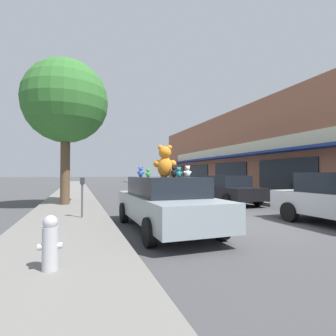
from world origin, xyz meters
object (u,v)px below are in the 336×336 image
object	(u,v)px
teddy_bear_black	(174,171)
teddy_bear_teal	(179,172)
plush_art_car	(165,202)
teddy_bear_yellow	(174,172)
fire_hydrant	(50,243)
street_tree	(66,102)
teddy_bear_giant	(165,162)
teddy_bear_blue	(141,172)
parked_car_far_center	(226,189)
teddy_bear_white	(187,171)
teddy_bear_green	(148,173)
parking_meter	(82,192)
teddy_bear_pink	(162,173)

from	to	relation	value
teddy_bear_black	teddy_bear_teal	size ratio (longest dim) A/B	1.23
plush_art_car	teddy_bear_yellow	xyz separation A→B (m)	(0.43, 0.48, 0.84)
teddy_bear_yellow	teddy_bear_teal	distance (m)	1.04
teddy_bear_yellow	fire_hydrant	distance (m)	4.58
street_tree	teddy_bear_giant	bearing A→B (deg)	-63.88
teddy_bear_blue	parked_car_far_center	distance (m)	7.40
plush_art_car	teddy_bear_white	distance (m)	1.04
teddy_bear_teal	teddy_bear_black	bearing A→B (deg)	-47.54
teddy_bear_white	teddy_bear_blue	bearing A→B (deg)	-30.68
teddy_bear_white	parked_car_far_center	distance (m)	7.17
teddy_bear_blue	teddy_bear_green	world-z (taller)	teddy_bear_blue
teddy_bear_teal	parking_meter	bearing A→B (deg)	-4.52
teddy_bear_green	parked_car_far_center	size ratio (longest dim) A/B	0.05
teddy_bear_black	teddy_bear_teal	bearing A→B (deg)	155.65
teddy_bear_pink	fire_hydrant	size ratio (longest dim) A/B	0.33
parking_meter	teddy_bear_green	bearing A→B (deg)	-51.70
teddy_bear_blue	teddy_bear_yellow	xyz separation A→B (m)	(1.01, -0.02, 0.01)
teddy_bear_black	parked_car_far_center	xyz separation A→B (m)	(4.91, 5.35, -0.86)
teddy_bear_green	fire_hydrant	world-z (taller)	teddy_bear_green
parking_meter	teddy_bear_pink	bearing A→B (deg)	-29.01
teddy_bear_green	plush_art_car	bearing A→B (deg)	-165.91
teddy_bear_yellow	plush_art_car	bearing A→B (deg)	24.58
teddy_bear_giant	teddy_bear_teal	size ratio (longest dim) A/B	3.35
teddy_bear_giant	teddy_bear_black	size ratio (longest dim) A/B	2.72
teddy_bear_pink	street_tree	world-z (taller)	street_tree
teddy_bear_pink	parking_meter	size ratio (longest dim) A/B	0.20
teddy_bear_blue	teddy_bear_white	bearing A→B (deg)	-177.87
teddy_bear_black	teddy_bear_white	world-z (taller)	teddy_bear_black
teddy_bear_giant	teddy_bear_green	distance (m)	0.68
teddy_bear_white	fire_hydrant	distance (m)	4.16
teddy_bear_teal	fire_hydrant	xyz separation A→B (m)	(-2.86, -2.19, -1.04)
teddy_bear_teal	teddy_bear_green	bearing A→B (deg)	13.01
teddy_bear_blue	teddy_bear_pink	distance (m)	0.71
teddy_bear_giant	teddy_bear_black	distance (m)	0.43
plush_art_car	parked_car_far_center	xyz separation A→B (m)	(5.10, 5.16, -0.02)
teddy_bear_black	fire_hydrant	xyz separation A→B (m)	(-2.86, -2.55, -1.07)
teddy_bear_yellow	parking_meter	xyz separation A→B (m)	(-2.59, 1.44, -0.65)
teddy_bear_pink	teddy_bear_green	bearing A→B (deg)	111.90
teddy_bear_pink	teddy_bear_white	bearing A→B (deg)	174.31
teddy_bear_white	teddy_bear_pink	bearing A→B (deg)	-61.38
teddy_bear_black	street_tree	bearing A→B (deg)	1.30
teddy_bear_white	teddy_bear_green	bearing A→B (deg)	-3.84
parked_car_far_center	plush_art_car	bearing A→B (deg)	-134.65
teddy_bear_pink	teddy_bear_white	world-z (taller)	teddy_bear_white
teddy_bear_giant	teddy_bear_teal	bearing A→B (deg)	119.99
plush_art_car	fire_hydrant	xyz separation A→B (m)	(-2.67, -2.73, -0.22)
teddy_bear_yellow	fire_hydrant	size ratio (longest dim) A/B	0.41
teddy_bear_teal	street_tree	world-z (taller)	street_tree
teddy_bear_giant	teddy_bear_pink	world-z (taller)	teddy_bear_giant
teddy_bear_giant	street_tree	bearing A→B (deg)	-48.94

